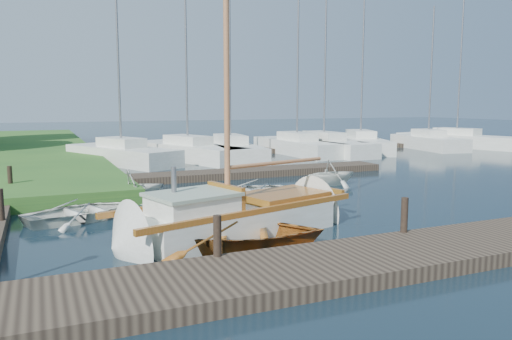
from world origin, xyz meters
name	(u,v)px	position (x,y,z in m)	size (l,w,h in m)	color
ground	(256,209)	(0.00, 0.00, 0.00)	(160.00, 160.00, 0.00)	black
near_dock	(377,259)	(0.00, -6.00, 0.15)	(18.00, 2.20, 0.30)	#2C231B
far_dock	(238,173)	(2.00, 6.50, 0.15)	(14.00, 1.60, 0.30)	#2C231B
pontoon	(296,149)	(10.00, 16.00, 0.15)	(30.00, 1.60, 0.30)	#2C231B
mooring_post_1	(217,236)	(-3.00, -5.00, 0.70)	(0.16, 0.16, 0.80)	black
mooring_post_2	(404,215)	(1.50, -5.00, 0.70)	(0.16, 0.16, 0.80)	black
mooring_post_4	(1,205)	(-7.00, 0.00, 0.70)	(0.16, 0.16, 0.80)	black
mooring_post_5	(10,178)	(-7.00, 5.00, 0.70)	(0.16, 0.16, 0.80)	black
sailboat	(240,220)	(-1.56, -2.55, 0.34)	(7.41, 3.81, 9.83)	silver
dinghy	(235,229)	(-2.11, -3.62, 0.42)	(2.89, 4.05, 0.84)	brown
tender_a	(82,208)	(-5.04, 0.57, 0.32)	(2.22, 3.10, 0.64)	silver
tender_b	(133,184)	(-3.24, 2.85, 0.57)	(1.86, 2.15, 1.13)	silver
tender_c	(261,189)	(0.65, 1.08, 0.39)	(2.67, 3.74, 0.77)	silver
tender_d	(332,171)	(4.52, 2.86, 0.57)	(1.86, 2.16, 1.14)	silver
marina_boat_0	(122,153)	(-1.98, 13.49, 0.57)	(5.29, 8.00, 10.32)	silver
marina_boat_1	(188,150)	(1.80, 13.88, 0.55)	(4.82, 9.16, 9.32)	silver
marina_boat_2	(230,149)	(4.28, 13.52, 0.58)	(3.13, 8.62, 12.66)	silver
marina_boat_3	(297,145)	(9.16, 14.35, 0.57)	(2.45, 8.46, 10.74)	silver
marina_boat_4	(324,144)	(11.00, 14.10, 0.57)	(2.39, 9.04, 11.55)	silver
marina_boat_5	(360,142)	(14.29, 14.67, 0.58)	(5.26, 9.03, 12.20)	silver
marina_boat_6	(428,141)	(19.35, 13.67, 0.57)	(3.26, 6.98, 9.85)	silver
marina_boat_7	(457,139)	(22.59, 14.23, 0.58)	(4.74, 9.24, 12.87)	silver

